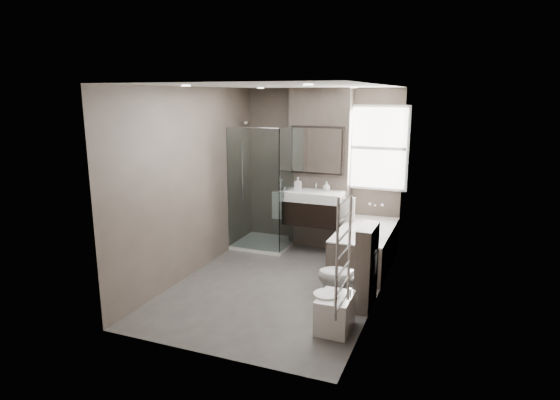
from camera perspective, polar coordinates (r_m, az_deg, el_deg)
The scene contains 15 objects.
room at distance 6.03m, azimuth -0.05°, elevation 1.31°, with size 2.70×3.90×2.70m.
vanity_pier at distance 7.68m, azimuth 4.86°, elevation 3.75°, with size 1.00×0.25×2.60m, color #554B43.
vanity at distance 7.46m, azimuth 4.00°, elevation -0.88°, with size 0.95×0.47×0.66m.
mirror_cabinet at distance 7.48m, azimuth 4.54°, elevation 6.07°, with size 0.86×0.08×0.76m.
towel_left at distance 7.63m, azimuth -0.06°, elevation -0.70°, with size 0.24×0.06×0.44m, color silver.
towel_right at distance 7.30m, azimuth 8.14°, elevation -1.45°, with size 0.24×0.06×0.44m, color silver.
shower_enclosure at distance 7.71m, azimuth -1.53°, elevation -2.32°, with size 0.90×0.90×2.00m.
bathtub at distance 7.05m, azimuth 10.34°, elevation -5.47°, with size 0.75×1.60×0.57m.
window at distance 7.52m, azimuth 11.76°, elevation 6.22°, with size 0.98×0.06×1.33m.
toilet at distance 5.75m, azimuth 7.98°, elevation -9.32°, with size 0.39×0.68×0.70m, color white.
cistern_box at distance 5.69m, azimuth 10.50°, elevation -8.00°, with size 0.19×0.55×1.00m.
bidet at distance 5.22m, azimuth 6.65°, elevation -13.40°, with size 0.41×0.48×0.50m.
towel_radiator at distance 4.23m, azimuth 7.74°, elevation -6.36°, with size 0.03×0.49×1.10m.
soap_bottle_a at distance 7.45m, azimuth 2.20°, elevation 1.99°, with size 0.09×0.10×0.21m, color white.
soap_bottle_b at distance 7.46m, azimuth 5.70°, elevation 1.70°, with size 0.11×0.11×0.15m, color white.
Camera 1 is at (2.18, -5.49, 2.50)m, focal length 30.00 mm.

